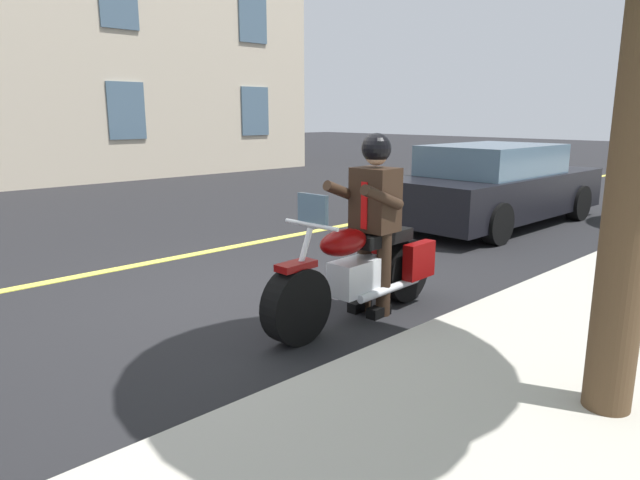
# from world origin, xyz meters

# --- Properties ---
(ground_plane) EXTENTS (80.00, 80.00, 0.00)m
(ground_plane) POSITION_xyz_m (0.00, 0.00, 0.00)
(ground_plane) COLOR black
(lane_center_stripe) EXTENTS (60.00, 0.16, 0.01)m
(lane_center_stripe) POSITION_xyz_m (0.00, -2.00, 0.01)
(lane_center_stripe) COLOR #E5DB4C
(lane_center_stripe) RESTS_ON ground_plane
(motorcycle_main) EXTENTS (2.22, 0.66, 1.26)m
(motorcycle_main) POSITION_xyz_m (-0.48, 1.25, 0.45)
(motorcycle_main) COLOR black
(motorcycle_main) RESTS_ON ground_plane
(rider_main) EXTENTS (0.64, 0.57, 1.74)m
(rider_main) POSITION_xyz_m (-0.67, 1.24, 1.04)
(rider_main) COLOR black
(rider_main) RESTS_ON ground_plane
(car_silver) EXTENTS (4.60, 1.92, 1.40)m
(car_silver) POSITION_xyz_m (-5.62, -0.28, 0.69)
(car_silver) COLOR black
(car_silver) RESTS_ON ground_plane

